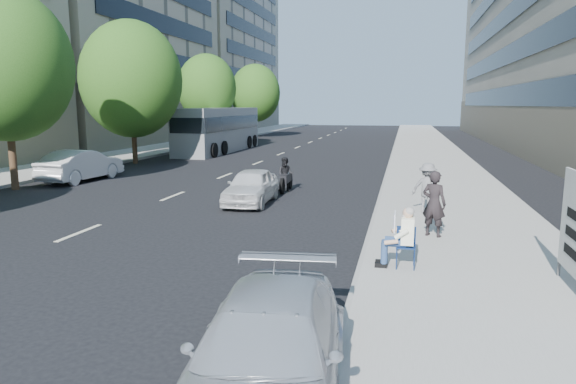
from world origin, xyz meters
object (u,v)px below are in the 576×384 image
(parked_sedan, at_px, (267,353))
(bus, at_px, (219,130))
(seated_protester, at_px, (401,234))
(white_sedan_mid, at_px, (81,165))
(jogger, at_px, (427,188))
(pedestrian_woman, at_px, (434,204))
(motorcycle, at_px, (286,176))
(white_sedan_near, at_px, (251,186))

(parked_sedan, height_order, bus, bus)
(seated_protester, distance_m, bus, 29.90)
(white_sedan_mid, height_order, bus, bus)
(seated_protester, xyz_separation_m, parked_sedan, (-1.49, -5.26, -0.23))
(seated_protester, height_order, white_sedan_mid, white_sedan_mid)
(jogger, distance_m, parked_sedan, 11.37)
(seated_protester, height_order, pedestrian_woman, pedestrian_woman)
(motorcycle, relative_size, bus, 0.17)
(seated_protester, height_order, jogger, jogger)
(parked_sedan, distance_m, white_sedan_mid, 20.57)
(white_sedan_near, bearing_deg, pedestrian_woman, -35.31)
(motorcycle, bearing_deg, pedestrian_woman, -52.81)
(jogger, distance_m, bus, 25.27)
(white_sedan_mid, distance_m, bus, 16.10)
(seated_protester, bearing_deg, parked_sedan, -105.82)
(motorcycle, bearing_deg, parked_sedan, -79.61)
(seated_protester, bearing_deg, motorcycle, 116.06)
(pedestrian_woman, bearing_deg, bus, -33.61)
(pedestrian_woman, xyz_separation_m, parked_sedan, (-2.30, -8.09, -0.37))
(white_sedan_mid, bearing_deg, seated_protester, 149.18)
(jogger, distance_m, white_sedan_near, 6.21)
(pedestrian_woman, height_order, motorcycle, pedestrian_woman)
(seated_protester, relative_size, parked_sedan, 0.29)
(seated_protester, distance_m, motorcycle, 10.76)
(parked_sedan, height_order, white_sedan_near, parked_sedan)
(jogger, bearing_deg, bus, -32.29)
(pedestrian_woman, height_order, parked_sedan, pedestrian_woman)
(parked_sedan, xyz_separation_m, white_sedan_near, (-3.87, 12.12, -0.01))
(parked_sedan, distance_m, bus, 34.08)
(white_sedan_near, bearing_deg, seated_protester, -54.19)
(parked_sedan, xyz_separation_m, motorcycle, (-3.24, 14.92, -0.01))
(pedestrian_woman, distance_m, white_sedan_mid, 17.34)
(pedestrian_woman, xyz_separation_m, bus, (-14.64, 23.66, 0.62))
(parked_sedan, bearing_deg, bus, 105.14)
(motorcycle, height_order, bus, bus)
(seated_protester, height_order, parked_sedan, seated_protester)
(jogger, height_order, bus, bus)
(pedestrian_woman, bearing_deg, white_sedan_near, -8.50)
(seated_protester, relative_size, white_sedan_near, 0.35)
(pedestrian_woman, bearing_deg, parked_sedan, 98.79)
(parked_sedan, bearing_deg, white_sedan_near, 101.61)
(pedestrian_woman, relative_size, bus, 0.14)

